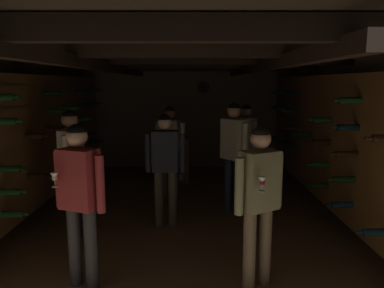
{
  "coord_description": "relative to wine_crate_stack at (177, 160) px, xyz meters",
  "views": [
    {
      "loc": [
        0.12,
        -5.02,
        1.94
      ],
      "look_at": [
        0.1,
        -0.17,
        1.12
      ],
      "focal_mm": 33.86,
      "sensor_mm": 36.0,
      "label": 1
    }
  ],
  "objects": [
    {
      "name": "ground_plane",
      "position": [
        0.2,
        -1.88,
        -0.45
      ],
      "size": [
        8.4,
        8.4,
        0.0
      ],
      "primitive_type": "plane",
      "color": "#8C7051"
    },
    {
      "name": "room_shell",
      "position": [
        0.2,
        -1.6,
        0.97
      ],
      "size": [
        4.72,
        6.52,
        2.41
      ],
      "color": "gray",
      "rests_on": "ground_plane"
    },
    {
      "name": "wine_crate_stack",
      "position": [
        0.0,
        0.0,
        0.0
      ],
      "size": [
        0.52,
        0.35,
        0.9
      ],
      "color": "brown",
      "rests_on": "ground_plane"
    },
    {
      "name": "display_bottle",
      "position": [
        0.12,
        -0.03,
        0.59
      ],
      "size": [
        0.08,
        0.08,
        0.35
      ],
      "color": "black",
      "rests_on": "wine_crate_stack"
    },
    {
      "name": "person_host_center",
      "position": [
        -0.04,
        -2.16,
        0.47
      ],
      "size": [
        0.54,
        0.22,
        1.54
      ],
      "color": "#4C473D",
      "rests_on": "ground_plane"
    },
    {
      "name": "person_guest_far_right",
      "position": [
        1.27,
        -0.58,
        0.49
      ],
      "size": [
        0.44,
        0.47,
        1.57
      ],
      "color": "brown",
      "rests_on": "ground_plane"
    },
    {
      "name": "person_guest_near_left",
      "position": [
        -0.72,
        -3.68,
        0.5
      ],
      "size": [
        0.51,
        0.33,
        1.58
      ],
      "color": "#2D2D33",
      "rests_on": "ground_plane"
    },
    {
      "name": "person_guest_rear_center",
      "position": [
        -0.05,
        -0.9,
        0.48
      ],
      "size": [
        0.51,
        0.32,
        1.55
      ],
      "color": "#4C473D",
      "rests_on": "ground_plane"
    },
    {
      "name": "person_guest_mid_right",
      "position": [
        0.94,
        -1.66,
        0.55
      ],
      "size": [
        0.44,
        0.44,
        1.66
      ],
      "color": "#232D4C",
      "rests_on": "ground_plane"
    },
    {
      "name": "person_guest_mid_left",
      "position": [
        -1.13,
        -2.62,
        0.53
      ],
      "size": [
        0.33,
        0.54,
        1.62
      ],
      "color": "#2D2D33",
      "rests_on": "ground_plane"
    },
    {
      "name": "person_guest_near_right",
      "position": [
        0.95,
        -3.67,
        0.48
      ],
      "size": [
        0.48,
        0.43,
        1.56
      ],
      "color": "brown",
      "rests_on": "ground_plane"
    }
  ]
}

